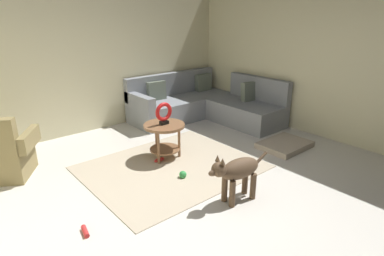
{
  "coord_description": "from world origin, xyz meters",
  "views": [
    {
      "loc": [
        -2.29,
        -2.63,
        2.08
      ],
      "look_at": [
        0.45,
        0.6,
        0.55
      ],
      "focal_mm": 30.26,
      "sensor_mm": 36.0,
      "label": 1
    }
  ],
  "objects_px": {
    "side_table": "(164,132)",
    "dog_toy_bone": "(159,160)",
    "sectional_couch": "(205,105)",
    "dog_toy_rope": "(85,231)",
    "dog_toy_ball": "(183,175)",
    "torus_sculpture": "(164,113)",
    "armchair": "(2,155)",
    "dog": "(237,172)",
    "dog_bed_mat": "(285,145)"
  },
  "relations": [
    {
      "from": "torus_sculpture",
      "to": "side_table",
      "type": "bearing_deg",
      "value": 75.96
    },
    {
      "from": "dog_toy_ball",
      "to": "dog_toy_rope",
      "type": "relative_size",
      "value": 0.57
    },
    {
      "from": "dog_toy_bone",
      "to": "dog_bed_mat",
      "type": "bearing_deg",
      "value": -25.4
    },
    {
      "from": "side_table",
      "to": "dog_toy_bone",
      "type": "distance_m",
      "value": 0.41
    },
    {
      "from": "sectional_couch",
      "to": "dog_bed_mat",
      "type": "distance_m",
      "value": 1.95
    },
    {
      "from": "sectional_couch",
      "to": "dog_toy_rope",
      "type": "height_order",
      "value": "sectional_couch"
    },
    {
      "from": "dog_toy_rope",
      "to": "sectional_couch",
      "type": "bearing_deg",
      "value": 29.74
    },
    {
      "from": "sectional_couch",
      "to": "dog_toy_bone",
      "type": "height_order",
      "value": "sectional_couch"
    },
    {
      "from": "dog_bed_mat",
      "to": "dog_toy_rope",
      "type": "height_order",
      "value": "dog_bed_mat"
    },
    {
      "from": "dog_toy_rope",
      "to": "dog_toy_ball",
      "type": "bearing_deg",
      "value": 10.16
    },
    {
      "from": "sectional_couch",
      "to": "side_table",
      "type": "relative_size",
      "value": 3.75
    },
    {
      "from": "torus_sculpture",
      "to": "dog_toy_bone",
      "type": "bearing_deg",
      "value": -161.64
    },
    {
      "from": "side_table",
      "to": "dog_toy_bone",
      "type": "relative_size",
      "value": 3.33
    },
    {
      "from": "dog",
      "to": "dog_toy_ball",
      "type": "distance_m",
      "value": 0.89
    },
    {
      "from": "side_table",
      "to": "dog",
      "type": "height_order",
      "value": "dog"
    },
    {
      "from": "side_table",
      "to": "dog_toy_ball",
      "type": "distance_m",
      "value": 0.77
    },
    {
      "from": "armchair",
      "to": "side_table",
      "type": "distance_m",
      "value": 2.15
    },
    {
      "from": "dog",
      "to": "dog_toy_ball",
      "type": "height_order",
      "value": "dog"
    },
    {
      "from": "dog_toy_ball",
      "to": "dog_toy_rope",
      "type": "bearing_deg",
      "value": -169.84
    },
    {
      "from": "dog",
      "to": "dog_toy_bone",
      "type": "relative_size",
      "value": 4.7
    },
    {
      "from": "armchair",
      "to": "dog_toy_rope",
      "type": "distance_m",
      "value": 1.84
    },
    {
      "from": "dog_bed_mat",
      "to": "dog_toy_ball",
      "type": "relative_size",
      "value": 8.12
    },
    {
      "from": "dog_toy_ball",
      "to": "side_table",
      "type": "bearing_deg",
      "value": 74.3
    },
    {
      "from": "side_table",
      "to": "dog",
      "type": "bearing_deg",
      "value": -92.18
    },
    {
      "from": "torus_sculpture",
      "to": "dog_toy_ball",
      "type": "relative_size",
      "value": 3.31
    },
    {
      "from": "side_table",
      "to": "dog_bed_mat",
      "type": "distance_m",
      "value": 1.98
    },
    {
      "from": "torus_sculpture",
      "to": "dog_bed_mat",
      "type": "height_order",
      "value": "torus_sculpture"
    },
    {
      "from": "side_table",
      "to": "dog_toy_bone",
      "type": "xyz_separation_m",
      "value": [
        -0.14,
        -0.05,
        -0.39
      ]
    },
    {
      "from": "dog_bed_mat",
      "to": "sectional_couch",
      "type": "bearing_deg",
      "value": 89.64
    },
    {
      "from": "sectional_couch",
      "to": "dog_toy_ball",
      "type": "xyz_separation_m",
      "value": [
        -1.91,
        -1.66,
        -0.24
      ]
    },
    {
      "from": "armchair",
      "to": "dog_toy_bone",
      "type": "xyz_separation_m",
      "value": [
        1.82,
        -0.92,
        -0.29
      ]
    },
    {
      "from": "torus_sculpture",
      "to": "dog_bed_mat",
      "type": "bearing_deg",
      "value": -28.39
    },
    {
      "from": "dog_toy_ball",
      "to": "sectional_couch",
      "type": "bearing_deg",
      "value": 41.01
    },
    {
      "from": "dog_toy_ball",
      "to": "dog_bed_mat",
      "type": "bearing_deg",
      "value": -8.17
    },
    {
      "from": "sectional_couch",
      "to": "armchair",
      "type": "xyz_separation_m",
      "value": [
        -3.69,
        -0.13,
        0.03
      ]
    },
    {
      "from": "dog_bed_mat",
      "to": "armchair",
      "type": "bearing_deg",
      "value": 153.93
    },
    {
      "from": "sectional_couch",
      "to": "armchair",
      "type": "relative_size",
      "value": 2.26
    },
    {
      "from": "dog_toy_rope",
      "to": "side_table",
      "type": "bearing_deg",
      "value": 29.18
    },
    {
      "from": "side_table",
      "to": "dog_toy_ball",
      "type": "xyz_separation_m",
      "value": [
        -0.18,
        -0.65,
        -0.37
      ]
    },
    {
      "from": "torus_sculpture",
      "to": "dog_toy_rope",
      "type": "relative_size",
      "value": 1.89
    },
    {
      "from": "dog",
      "to": "dog_toy_bone",
      "type": "xyz_separation_m",
      "value": [
        -0.08,
        1.43,
        -0.35
      ]
    },
    {
      "from": "dog_toy_bone",
      "to": "armchair",
      "type": "bearing_deg",
      "value": 153.25
    },
    {
      "from": "armchair",
      "to": "dog",
      "type": "xyz_separation_m",
      "value": [
        1.91,
        -2.35,
        0.05
      ]
    },
    {
      "from": "sectional_couch",
      "to": "dog_toy_rope",
      "type": "xyz_separation_m",
      "value": [
        -3.37,
        -1.92,
        -0.27
      ]
    },
    {
      "from": "dog_bed_mat",
      "to": "dog_toy_ball",
      "type": "height_order",
      "value": "dog_toy_ball"
    },
    {
      "from": "side_table",
      "to": "armchair",
      "type": "bearing_deg",
      "value": 156.03
    },
    {
      "from": "sectional_couch",
      "to": "dog_toy_rope",
      "type": "relative_size",
      "value": 13.05
    },
    {
      "from": "sectional_couch",
      "to": "side_table",
      "type": "xyz_separation_m",
      "value": [
        -1.73,
        -1.01,
        0.12
      ]
    },
    {
      "from": "side_table",
      "to": "dog_toy_ball",
      "type": "height_order",
      "value": "side_table"
    },
    {
      "from": "sectional_couch",
      "to": "side_table",
      "type": "height_order",
      "value": "sectional_couch"
    }
  ]
}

